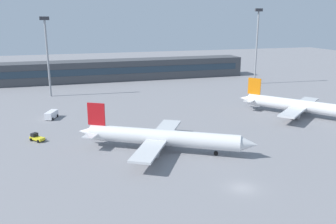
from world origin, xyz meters
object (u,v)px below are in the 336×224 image
airplane_mid (304,106)px  floodlight_tower_east (257,42)px  service_van_white (51,115)px  baggage_tug_yellow (36,138)px  airplane_near (164,138)px  floodlight_tower_west (47,52)px

airplane_mid → floodlight_tower_east: floodlight_tower_east is taller
service_van_white → baggage_tug_yellow: bearing=-99.3°
service_van_white → airplane_near: bearing=-55.0°
airplane_mid → service_van_white: (-69.33, 18.62, -1.84)m
floodlight_tower_east → airplane_mid: bearing=-104.7°
airplane_mid → service_van_white: size_ratio=5.79×
airplane_near → floodlight_tower_east: bearing=47.6°
airplane_near → baggage_tug_yellow: airplane_near is taller
airplane_mid → baggage_tug_yellow: (-72.38, 0.03, -2.15)m
airplane_near → airplane_mid: bearing=17.6°
airplane_near → airplane_mid: size_ratio=1.09×
baggage_tug_yellow → floodlight_tower_west: size_ratio=0.13×
baggage_tug_yellow → floodlight_tower_west: 51.76m
airplane_near → service_van_white: bearing=125.0°
service_van_white → floodlight_tower_west: 34.23m
baggage_tug_yellow → service_van_white: 18.84m
floodlight_tower_west → floodlight_tower_east: size_ratio=0.90×
airplane_near → floodlight_tower_east: size_ratio=1.13×
airplane_mid → floodlight_tower_east: 54.03m
service_van_white → floodlight_tower_east: bearing=21.0°
baggage_tug_yellow → floodlight_tower_east: 100.66m
baggage_tug_yellow → service_van_white: (3.05, 18.59, 0.31)m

